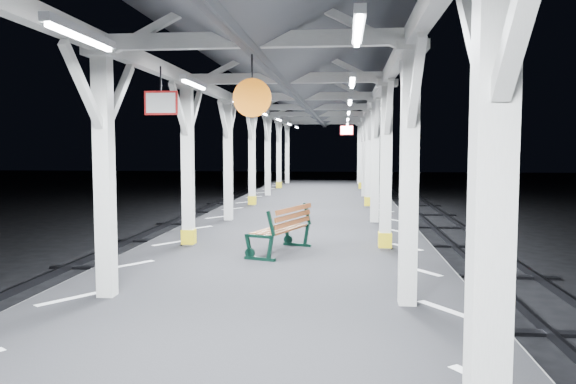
# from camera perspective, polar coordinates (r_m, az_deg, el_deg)

# --- Properties ---
(ground) EXTENTS (120.00, 120.00, 0.00)m
(ground) POSITION_cam_1_polar(r_m,az_deg,el_deg) (9.74, -1.57, -13.47)
(ground) COLOR black
(ground) RESTS_ON ground
(platform) EXTENTS (6.00, 50.00, 1.00)m
(platform) POSITION_cam_1_polar(r_m,az_deg,el_deg) (9.60, -1.58, -10.63)
(platform) COLOR black
(platform) RESTS_ON ground
(hazard_stripes_left) EXTENTS (1.00, 48.00, 0.01)m
(hazard_stripes_left) POSITION_cam_1_polar(r_m,az_deg,el_deg) (10.08, -15.64, -7.11)
(hazard_stripes_left) COLOR silver
(hazard_stripes_left) RESTS_ON platform
(hazard_stripes_right) EXTENTS (1.00, 48.00, 0.01)m
(hazard_stripes_right) POSITION_cam_1_polar(r_m,az_deg,el_deg) (9.49, 13.40, -7.80)
(hazard_stripes_right) COLOR silver
(hazard_stripes_right) RESTS_ON platform
(canopy) EXTENTS (5.40, 49.00, 4.65)m
(canopy) POSITION_cam_1_polar(r_m,az_deg,el_deg) (9.37, -1.64, 14.03)
(canopy) COLOR silver
(canopy) RESTS_ON platform
(bench_mid) EXTENTS (1.13, 1.79, 0.91)m
(bench_mid) POSITION_cam_1_polar(r_m,az_deg,el_deg) (10.67, -0.38, -3.68)
(bench_mid) COLOR #0C2E22
(bench_mid) RESTS_ON platform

